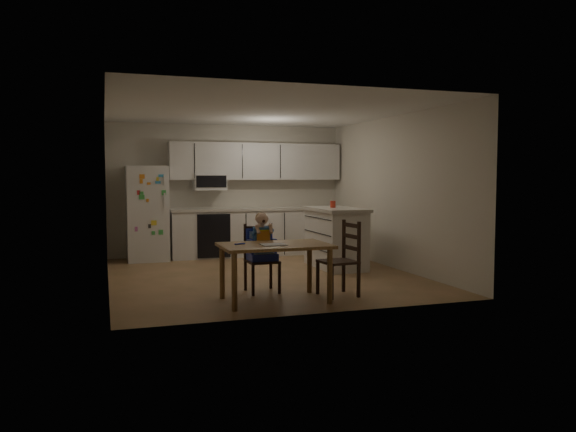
% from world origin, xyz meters
% --- Properties ---
extents(room, '(4.52, 5.01, 2.51)m').
position_xyz_m(room, '(0.00, 0.48, 1.25)').
color(room, brown).
rests_on(room, ground).
extents(refrigerator, '(0.72, 0.70, 1.70)m').
position_xyz_m(refrigerator, '(-1.55, 2.15, 0.85)').
color(refrigerator, silver).
rests_on(refrigerator, ground).
extents(kitchen_run, '(3.37, 0.62, 2.15)m').
position_xyz_m(kitchen_run, '(0.50, 2.24, 0.88)').
color(kitchen_run, silver).
rests_on(kitchen_run, ground).
extents(kitchen_island, '(0.71, 1.35, 0.99)m').
position_xyz_m(kitchen_island, '(1.36, 0.36, 0.50)').
color(kitchen_island, silver).
rests_on(kitchen_island, ground).
extents(red_cup, '(0.09, 0.09, 0.11)m').
position_xyz_m(red_cup, '(1.34, 0.45, 1.05)').
color(red_cup, red).
rests_on(red_cup, kitchen_island).
extents(dining_table, '(1.30, 0.84, 0.70)m').
position_xyz_m(dining_table, '(-0.34, -1.76, 0.60)').
color(dining_table, brown).
rests_on(dining_table, ground).
extents(napkin, '(0.28, 0.25, 0.01)m').
position_xyz_m(napkin, '(-0.39, -1.85, 0.70)').
color(napkin, '#B9B9BF').
rests_on(napkin, dining_table).
extents(toddler_spoon, '(0.12, 0.06, 0.02)m').
position_xyz_m(toddler_spoon, '(-0.76, -1.67, 0.70)').
color(toddler_spoon, '#2030AC').
rests_on(toddler_spoon, dining_table).
extents(chair_booster, '(0.40, 0.40, 1.04)m').
position_xyz_m(chair_booster, '(-0.34, -1.15, 0.63)').
color(chair_booster, black).
rests_on(chair_booster, ground).
extents(chair_side, '(0.46, 0.46, 0.95)m').
position_xyz_m(chair_side, '(0.60, -1.70, 0.54)').
color(chair_side, black).
rests_on(chair_side, ground).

